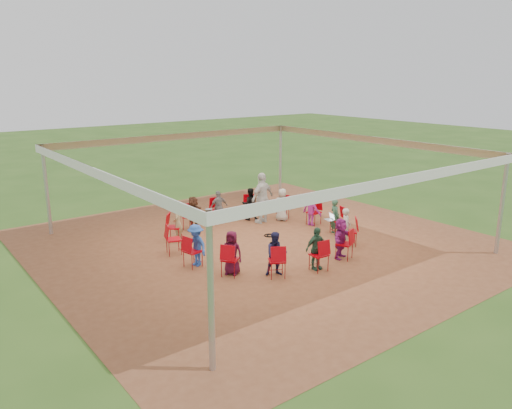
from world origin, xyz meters
TOP-DOWN VIEW (x-y plane):
  - ground at (0.00, 0.00)m, footprint 80.00×80.00m
  - dirt_patch at (0.00, 0.00)m, footprint 13.00×13.00m
  - tent at (0.00, 0.00)m, footprint 10.33×10.33m
  - chair_0 at (2.66, -0.78)m, footprint 0.54×0.53m
  - chair_1 at (2.73, 0.45)m, footprint 0.50×0.49m
  - chair_2 at (2.26, 1.59)m, footprint 0.60×0.60m
  - chair_3 at (1.35, 2.42)m, footprint 0.58×0.59m
  - chair_4 at (0.17, 2.76)m, footprint 0.45×0.46m
  - chair_5 at (-1.05, 2.56)m, footprint 0.56×0.57m
  - chair_6 at (-2.06, 1.85)m, footprint 0.61×0.61m
  - chair_7 at (-2.66, 0.78)m, footprint 0.54×0.53m
  - chair_8 at (-2.73, -0.45)m, footprint 0.50×0.49m
  - chair_9 at (-2.26, -1.59)m, footprint 0.60×0.60m
  - chair_10 at (-1.35, -2.42)m, footprint 0.58×0.59m
  - chair_11 at (-0.17, -2.76)m, footprint 0.45×0.46m
  - chair_12 at (1.05, -2.56)m, footprint 0.56×0.57m
  - chair_13 at (2.06, -1.85)m, footprint 0.61×0.61m
  - person_seated_0 at (2.54, -0.74)m, footprint 0.39×0.50m
  - person_seated_1 at (2.61, 0.43)m, footprint 0.50×0.82m
  - person_seated_2 at (2.17, 1.52)m, footprint 0.60×0.66m
  - person_seated_3 at (1.29, 2.31)m, footprint 0.67×0.57m
  - person_seated_4 at (0.16, 2.64)m, footprint 0.72×0.40m
  - person_seated_5 at (-1.00, 2.45)m, footprint 1.18×0.80m
  - person_seated_6 at (-1.97, 1.77)m, footprint 0.50×0.51m
  - person_seated_7 at (-2.61, -0.43)m, footprint 0.50×0.82m
  - person_seated_8 at (-2.17, -1.52)m, footprint 0.60×0.66m
  - person_seated_9 at (-1.29, -2.31)m, footprint 0.67×0.57m
  - person_seated_10 at (-0.16, -2.64)m, footprint 0.72×0.40m
  - person_seated_11 at (1.00, -2.45)m, footprint 1.18×0.80m
  - person_seated_12 at (1.97, -1.77)m, footprint 0.50×0.51m
  - standing_person at (1.44, 1.76)m, footprint 1.16×0.75m
  - cable_coil at (0.67, 0.37)m, footprint 0.42×0.42m
  - laptop at (2.39, -0.70)m, footprint 0.35×0.39m

SIDE VIEW (x-z plane):
  - ground at x=0.00m, z-range 0.00..0.00m
  - dirt_patch at x=0.00m, z-range 0.01..0.01m
  - cable_coil at x=0.67m, z-range 0.01..0.04m
  - chair_0 at x=2.66m, z-range 0.00..0.90m
  - chair_1 at x=2.73m, z-range 0.00..0.90m
  - chair_2 at x=2.26m, z-range 0.00..0.90m
  - chair_3 at x=1.35m, z-range 0.00..0.90m
  - chair_4 at x=0.17m, z-range 0.00..0.90m
  - chair_5 at x=-1.05m, z-range 0.00..0.90m
  - chair_6 at x=-2.06m, z-range 0.00..0.90m
  - chair_7 at x=-2.66m, z-range 0.00..0.90m
  - chair_8 at x=-2.73m, z-range 0.00..0.90m
  - chair_9 at x=-2.26m, z-range 0.00..0.90m
  - chair_10 at x=-1.35m, z-range 0.00..0.90m
  - chair_11 at x=-0.17m, z-range 0.00..0.90m
  - chair_12 at x=1.05m, z-range 0.00..0.90m
  - chair_13 at x=2.06m, z-range 0.00..0.90m
  - laptop at x=2.39m, z-range 0.46..0.69m
  - person_seated_0 at x=2.54m, z-range 0.01..1.19m
  - person_seated_1 at x=2.61m, z-range 0.01..1.19m
  - person_seated_2 at x=2.17m, z-range 0.01..1.19m
  - person_seated_3 at x=1.29m, z-range 0.01..1.19m
  - person_seated_4 at x=0.16m, z-range 0.01..1.19m
  - person_seated_5 at x=-1.00m, z-range 0.01..1.19m
  - person_seated_6 at x=-1.97m, z-range 0.01..1.19m
  - person_seated_7 at x=-2.61m, z-range 0.01..1.19m
  - person_seated_8 at x=-2.17m, z-range 0.01..1.19m
  - person_seated_9 at x=-1.29m, z-range 0.01..1.19m
  - person_seated_10 at x=-0.16m, z-range 0.01..1.19m
  - person_seated_11 at x=1.00m, z-range 0.01..1.19m
  - person_seated_12 at x=1.97m, z-range 0.01..1.19m
  - standing_person at x=1.44m, z-range 0.01..1.83m
  - tent at x=0.00m, z-range 0.87..3.87m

